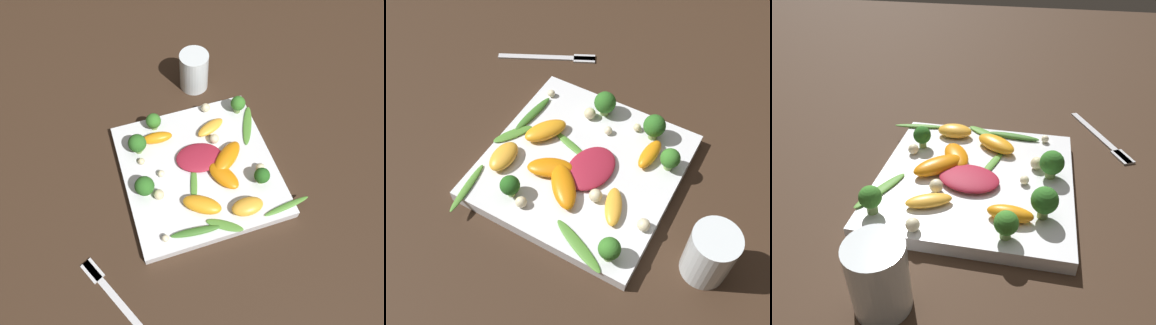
{
  "view_description": "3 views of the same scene",
  "coord_description": "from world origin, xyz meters",
  "views": [
    {
      "loc": [
        -0.12,
        -0.32,
        0.62
      ],
      "look_at": [
        -0.01,
        0.01,
        0.03
      ],
      "focal_mm": 35.0,
      "sensor_mm": 36.0,
      "label": 1
    },
    {
      "loc": [
        0.35,
        0.19,
        0.55
      ],
      "look_at": [
        0.01,
        -0.0,
        0.03
      ],
      "focal_mm": 42.0,
      "sensor_mm": 36.0,
      "label": 2
    },
    {
      "loc": [
        -0.07,
        0.43,
        0.34
      ],
      "look_at": [
        0.02,
        -0.0,
        0.04
      ],
      "focal_mm": 35.0,
      "sensor_mm": 36.0,
      "label": 3
    }
  ],
  "objects": [
    {
      "name": "arugula_sprig_3",
      "position": [
        0.12,
        -0.12,
        0.02
      ],
      "size": [
        0.09,
        0.02,
        0.0
      ],
      "color": "#518E33",
      "rests_on": "plate"
    },
    {
      "name": "macadamia_nut_4",
      "position": [
        0.05,
        0.12,
        0.03
      ],
      "size": [
        0.02,
        0.02,
        0.02
      ],
      "color": "beige",
      "rests_on": "plate"
    },
    {
      "name": "radicchio_leaf_0",
      "position": [
        0.01,
        0.02,
        0.03
      ],
      "size": [
        0.09,
        0.07,
        0.01
      ],
      "color": "maroon",
      "rests_on": "plate"
    },
    {
      "name": "orange_segment_5",
      "position": [
        0.05,
        0.08,
        0.03
      ],
      "size": [
        0.07,
        0.04,
        0.01
      ],
      "color": "#FCAD33",
      "rests_on": "plate"
    },
    {
      "name": "plate",
      "position": [
        0.0,
        0.0,
        0.01
      ],
      "size": [
        0.27,
        0.27,
        0.02
      ],
      "color": "white",
      "rests_on": "ground_plane"
    },
    {
      "name": "orange_segment_1",
      "position": [
        -0.02,
        -0.08,
        0.03
      ],
      "size": [
        0.07,
        0.06,
        0.02
      ],
      "color": "orange",
      "rests_on": "plate"
    },
    {
      "name": "macadamia_nut_3",
      "position": [
        0.05,
        0.05,
        0.03
      ],
      "size": [
        0.02,
        0.02,
        0.02
      ],
      "color": "beige",
      "rests_on": "plate"
    },
    {
      "name": "macadamia_nut_2",
      "position": [
        -0.1,
        -0.11,
        0.03
      ],
      "size": [
        0.01,
        0.01,
        0.01
      ],
      "color": "beige",
      "rests_on": "plate"
    },
    {
      "name": "arugula_sprig_2",
      "position": [
        0.12,
        0.06,
        0.02
      ],
      "size": [
        0.05,
        0.09,
        0.0
      ],
      "color": "#518E33",
      "rests_on": "plate"
    },
    {
      "name": "drinking_glass",
      "position": [
        0.06,
        0.21,
        0.04
      ],
      "size": [
        0.06,
        0.06,
        0.08
      ],
      "color": "white",
      "rests_on": "ground_plane"
    },
    {
      "name": "broccoli_floret_1",
      "position": [
        -0.1,
        0.07,
        0.05
      ],
      "size": [
        0.03,
        0.03,
        0.04
      ],
      "color": "#7A9E51",
      "rests_on": "plate"
    },
    {
      "name": "orange_segment_3",
      "position": [
        0.05,
        -0.0,
        0.03
      ],
      "size": [
        0.08,
        0.08,
        0.02
      ],
      "color": "orange",
      "rests_on": "plate"
    },
    {
      "name": "arugula_sprig_0",
      "position": [
        -0.02,
        -0.03,
        0.02
      ],
      "size": [
        0.03,
        0.08,
        0.0
      ],
      "color": "#518E33",
      "rests_on": "plate"
    },
    {
      "name": "arugula_sprig_4",
      "position": [
        -0.04,
        -0.12,
        0.02
      ],
      "size": [
        0.09,
        0.02,
        0.01
      ],
      "color": "#3D7528",
      "rests_on": "plate"
    },
    {
      "name": "ground_plane",
      "position": [
        0.0,
        0.0,
        0.0
      ],
      "size": [
        2.4,
        2.4,
        0.0
      ],
      "primitive_type": "plane",
      "color": "#382619"
    },
    {
      "name": "macadamia_nut_5",
      "position": [
        -0.1,
        0.04,
        0.03
      ],
      "size": [
        0.01,
        0.01,
        0.01
      ],
      "color": "beige",
      "rests_on": "plate"
    },
    {
      "name": "fork",
      "position": [
        -0.2,
        -0.16,
        0.0
      ],
      "size": [
        0.09,
        0.17,
        0.01
      ],
      "color": "silver",
      "rests_on": "ground_plane"
    },
    {
      "name": "orange_segment_4",
      "position": [
        -0.06,
        0.08,
        0.03
      ],
      "size": [
        0.06,
        0.03,
        0.02
      ],
      "color": "orange",
      "rests_on": "plate"
    },
    {
      "name": "broccoli_floret_2",
      "position": [
        0.11,
        0.1,
        0.04
      ],
      "size": [
        0.03,
        0.03,
        0.04
      ],
      "color": "#7A9E51",
      "rests_on": "plate"
    },
    {
      "name": "orange_segment_0",
      "position": [
        0.04,
        -0.03,
        0.03
      ],
      "size": [
        0.06,
        0.07,
        0.02
      ],
      "color": "orange",
      "rests_on": "plate"
    },
    {
      "name": "macadamia_nut_1",
      "position": [
        0.1,
        -0.04,
        0.03
      ],
      "size": [
        0.02,
        0.02,
        0.02
      ],
      "color": "beige",
      "rests_on": "plate"
    },
    {
      "name": "broccoli_floret_4",
      "position": [
        0.1,
        -0.06,
        0.04
      ],
      "size": [
        0.03,
        0.03,
        0.04
      ],
      "color": "#84AD5B",
      "rests_on": "plate"
    },
    {
      "name": "arugula_sprig_1",
      "position": [
        0.01,
        -0.12,
        0.02
      ],
      "size": [
        0.06,
        0.05,
        0.0
      ],
      "color": "#518E33",
      "rests_on": "plate"
    },
    {
      "name": "broccoli_floret_0",
      "position": [
        -0.11,
        -0.02,
        0.04
      ],
      "size": [
        0.03,
        0.03,
        0.04
      ],
      "color": "#84AD5B",
      "rests_on": "plate"
    },
    {
      "name": "broccoli_floret_3",
      "position": [
        -0.05,
        0.11,
        0.04
      ],
      "size": [
        0.03,
        0.03,
        0.04
      ],
      "color": "#84AD5B",
      "rests_on": "plate"
    },
    {
      "name": "macadamia_nut_0",
      "position": [
        -0.07,
        0.01,
        0.03
      ],
      "size": [
        0.01,
        0.01,
        0.01
      ],
      "color": "beige",
      "rests_on": "plate"
    },
    {
      "name": "orange_segment_2",
      "position": [
        0.05,
        -0.1,
        0.03
      ],
      "size": [
        0.06,
        0.03,
        0.02
      ],
      "color": "#FCAD33",
      "rests_on": "plate"
    },
    {
      "name": "macadamia_nut_6",
      "position": [
        -0.09,
        -0.03,
        0.03
      ],
      "size": [
        0.02,
        0.02,
        0.02
      ],
      "color": "beige",
      "rests_on": "plate"
    }
  ]
}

